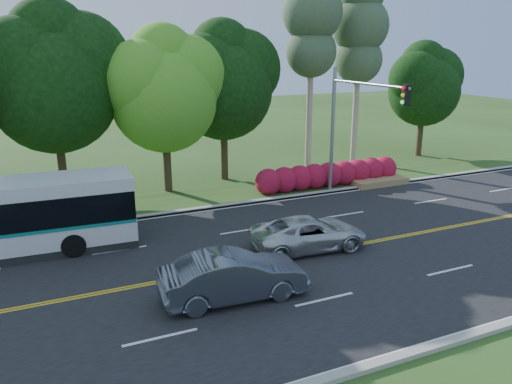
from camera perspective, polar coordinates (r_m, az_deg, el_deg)
name	(u,v)px	position (r m, az deg, el deg)	size (l,w,h in m)	color
ground	(289,258)	(20.00, 3.75, -7.53)	(120.00, 120.00, 0.00)	#2C4517
road	(289,258)	(19.99, 3.75, -7.50)	(60.00, 14.00, 0.02)	black
curb_north	(225,205)	(26.08, -3.56, -1.54)	(60.00, 0.30, 0.15)	#A29D93
curb_south	(411,354)	(14.81, 17.33, -17.26)	(60.00, 0.30, 0.15)	#A29D93
grass_verge	(213,196)	(27.75, -4.91, -0.51)	(60.00, 4.00, 0.10)	#2C4517
lane_markings	(287,258)	(19.95, 3.51, -7.52)	(57.60, 13.82, 0.00)	gold
tree_row	(99,72)	(28.50, -17.51, 12.92)	(44.70, 9.10, 13.84)	black
bougainvillea_hedge	(332,175)	(29.89, 8.72, 1.92)	(9.50, 2.25, 1.50)	maroon
traffic_signal	(353,115)	(26.53, 11.04, 8.68)	(0.42, 6.10, 7.00)	gray
sedan	(234,276)	(16.62, -2.56, -9.60)	(1.69, 4.84, 1.60)	#555B67
suv	(309,233)	(20.68, 6.10, -4.69)	(2.22, 4.82, 1.34)	silver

